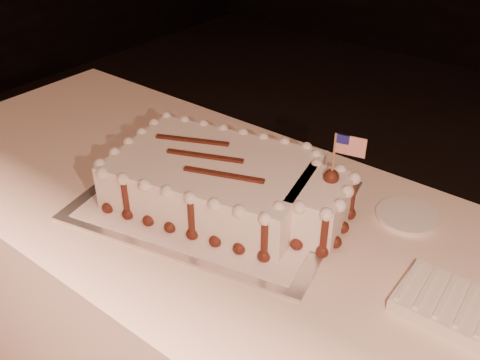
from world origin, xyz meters
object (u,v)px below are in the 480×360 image
Objects in this scene: banquet_table at (287,353)px; sheet_cake at (226,182)px; side_plate at (407,216)px; napkin_stack at (453,306)px; cake_board at (215,200)px.

sheet_cake is at bearing 176.04° from banquet_table.
side_plate is at bearing 56.20° from banquet_table.
sheet_cake is 2.96× the size of napkin_stack.
sheet_cake is at bearing 0.14° from cake_board.
napkin_stack is 0.30m from side_plate.
cake_board is 0.59m from napkin_stack.
banquet_table is 0.52m from napkin_stack.
napkin_stack reaches higher than banquet_table.
cake_board is 0.46m from side_plate.
cake_board is at bearing 178.33° from banquet_table.
sheet_cake is (0.03, 0.01, 0.06)m from cake_board.
sheet_cake is 4.13× the size of side_plate.
sheet_cake is at bearing -148.64° from side_plate.
side_plate is (0.40, 0.23, 0.00)m from cake_board.
cake_board is 3.02× the size of napkin_stack.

